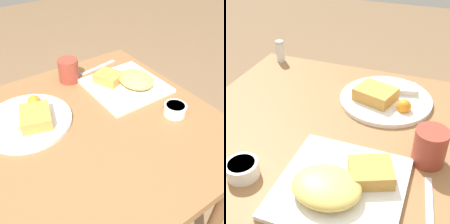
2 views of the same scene
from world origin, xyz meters
TOP-DOWN VIEW (x-y plane):
  - dining_table at (0.00, 0.00)m, footprint 0.83×0.79m
  - plate_square_near at (0.12, -0.22)m, footprint 0.28×0.28m
  - plate_oval_far at (0.13, 0.19)m, footprint 0.30×0.30m
  - sauce_ramekin at (-0.11, -0.25)m, footprint 0.08×0.08m
  - butter_knife at (0.32, -0.20)m, footprint 0.04×0.19m
  - coffee_mug at (0.29, -0.05)m, footprint 0.08×0.08m

SIDE VIEW (x-z plane):
  - dining_table at x=0.00m, z-range 0.26..0.99m
  - butter_knife at x=0.32m, z-range 0.73..0.73m
  - plate_oval_far at x=0.13m, z-range 0.71..0.77m
  - sauce_ramekin at x=-0.11m, z-range 0.73..0.77m
  - plate_square_near at x=0.12m, z-range 0.72..0.78m
  - coffee_mug at x=0.29m, z-range 0.73..0.82m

